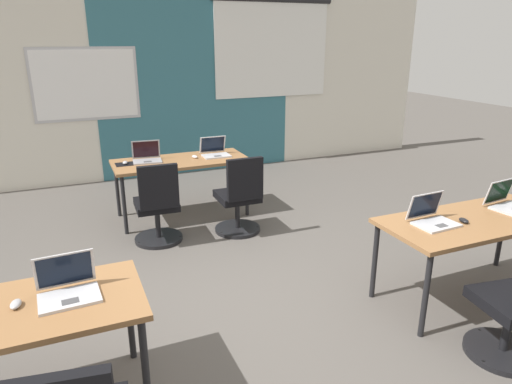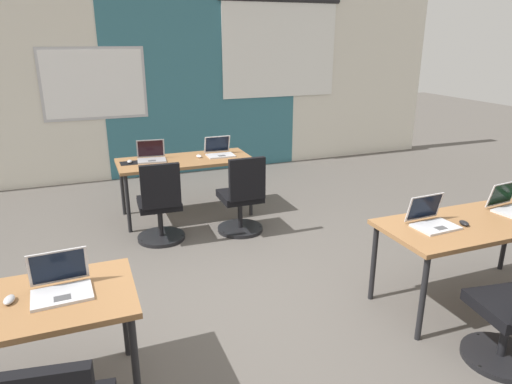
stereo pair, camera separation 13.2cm
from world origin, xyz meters
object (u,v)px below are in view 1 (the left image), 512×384
Objects in this scene: laptop_near_right_end at (507,202)px; laptop_near_left_inner at (68,288)px; chair_far_left at (158,210)px; chair_far_right at (239,202)px; mouse_near_right_inner at (464,220)px; laptop_far_right at (215,152)px; laptop_far_left at (147,157)px; desk_far_center at (181,165)px; mouse_far_right at (195,157)px; mouse_far_left at (125,163)px; desk_near_right at (475,225)px; mouse_near_left_inner at (16,304)px; laptop_near_right_inner at (432,218)px.

laptop_near_left_inner is (-3.55, -0.05, 0.00)m from laptop_near_right_end.
chair_far_right is at bearing 176.58° from chair_far_left.
chair_far_right is 2.37m from mouse_near_right_inner.
laptop_far_right is 3.08m from mouse_near_right_inner.
laptop_near_right_end is (2.58, -2.81, -0.00)m from laptop_far_left.
desk_far_center is 1.74× the size of chair_far_right.
mouse_far_left is (-0.83, 0.03, 0.00)m from mouse_far_right.
mouse_near_right_inner is at bearing -170.58° from desk_near_right.
chair_far_left reaches higher than desk_far_center.
laptop_far_right is at bearing 53.54° from mouse_near_left_inner.
laptop_far_right reaches higher than chair_far_left.
mouse_near_left_inner is at bearing -109.16° from mouse_far_left.
laptop_far_left is 0.39× the size of chair_far_left.
laptop_near_right_inner is at bearing -2.59° from laptop_near_left_inner.
laptop_near_left_inner is (-0.97, -2.86, -0.00)m from laptop_far_left.
laptop_far_right is at bearing -89.37° from chair_far_right.
laptop_far_right reaches higher than chair_far_right.
laptop_far_left is (-0.38, 0.10, 0.11)m from desk_far_center.
desk_near_right is 4.65× the size of laptop_near_left_inner.
mouse_near_right_inner is (1.14, -2.05, 0.36)m from chair_far_right.
desk_near_right is at bearing -0.43° from mouse_near_left_inner.
chair_far_right is 0.90m from chair_far_left.
laptop_far_right reaches higher than desk_far_center.
laptop_far_right is 3.07× the size of mouse_far_right.
chair_far_right is at bearing 119.05° from mouse_near_right_inner.
mouse_far_right is at bearing 57.07° from mouse_near_left_inner.
desk_far_center is 14.79× the size of mouse_far_right.
laptop_far_left reaches higher than mouse_near_right_inner.
mouse_near_right_inner is (2.03, -2.14, 0.36)m from chair_far_left.
laptop_far_right is at bearing -138.45° from chair_far_left.
chair_far_left is 2.75m from laptop_near_right_inner.
laptop_near_left_inner reaches higher than mouse_near_right_inner.
mouse_far_right is at bearing 109.71° from laptop_near_right_inner.
laptop_near_left_inner is (-1.36, -2.77, 0.11)m from desk_far_center.
mouse_far_right is 0.30× the size of laptop_near_right_end.
desk_far_center is 4.64× the size of laptop_near_right_inner.
laptop_near_right_inner is (1.99, -2.79, 0.03)m from mouse_far_left.
laptop_far_right is 3.07× the size of mouse_near_left_inner.
laptop_near_left_inner is 0.27m from mouse_near_left_inner.
chair_far_left is at bearing 60.38° from mouse_near_left_inner.
laptop_near_left_inner reaches higher than chair_far_left.
chair_far_left reaches higher than mouse_far_left.
mouse_far_left is 3.64m from mouse_near_right_inner.
desk_near_right is 14.79× the size of mouse_near_right_inner.
laptop_far_left is 3.32m from laptop_near_right_inner.
laptop_near_right_end and laptop_near_right_inner have the same top height.
desk_far_center is 4.65× the size of laptop_near_left_inner.
mouse_near_left_inner is (-1.24, -2.87, -0.03)m from laptop_far_left.
chair_far_left is 2.67× the size of laptop_near_left_inner.
chair_far_left is at bearing -88.02° from laptop_far_left.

